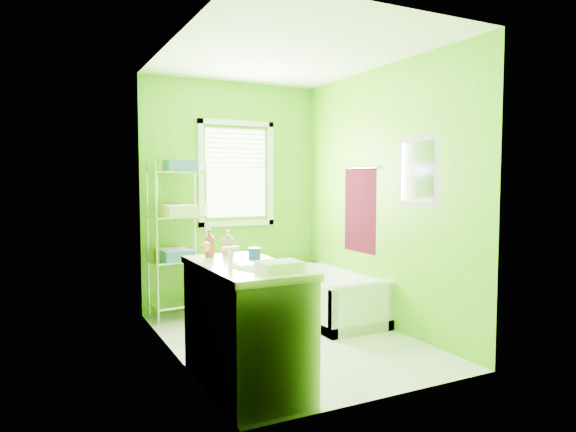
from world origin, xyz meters
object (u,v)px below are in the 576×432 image
bathtub (324,302)px  vanity (246,322)px  wire_shelf_unit (178,223)px  toilet (226,284)px

bathtub → vanity: vanity is taller
bathtub → wire_shelf_unit: (-1.40, 0.67, 0.87)m
vanity → wire_shelf_unit: size_ratio=0.70×
vanity → wire_shelf_unit: wire_shelf_unit is taller
vanity → bathtub: bearing=42.8°
vanity → wire_shelf_unit: bearing=88.5°
bathtub → vanity: 2.00m
wire_shelf_unit → bathtub: bearing=-25.6°
toilet → wire_shelf_unit: 0.85m
bathtub → toilet: (-0.90, 0.57, 0.18)m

